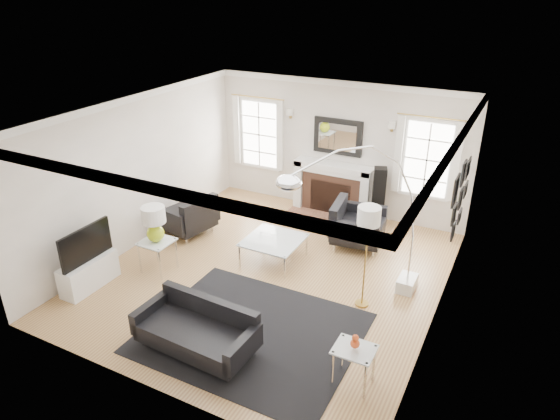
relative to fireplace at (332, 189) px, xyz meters
The scene contains 25 objects.
floor 2.84m from the fireplace, 90.00° to the right, with size 6.00×6.00×0.00m, color #93623D.
back_wall 0.88m from the fireplace, 90.00° to the left, with size 5.50×0.04×2.80m, color silver.
front_wall 5.85m from the fireplace, 90.00° to the right, with size 5.50×0.04×2.80m, color silver.
left_wall 4.01m from the fireplace, 134.58° to the right, with size 0.04×6.00×2.80m, color silver.
right_wall 4.01m from the fireplace, 45.42° to the right, with size 0.04×6.00×2.80m, color silver.
ceiling 3.59m from the fireplace, 90.00° to the right, with size 5.50×6.00×0.02m, color white.
crown_molding 3.55m from the fireplace, 90.00° to the right, with size 5.50×6.00×0.12m, color white.
fireplace is the anchor object (origin of this frame).
mantel_mirror 1.12m from the fireplace, 90.00° to the left, with size 1.05×0.07×0.75m.
window_left 2.07m from the fireplace, behind, with size 1.24×0.15×1.62m.
window_right 2.07m from the fireplace, ahead, with size 1.24×0.15×1.62m.
gallery_wall 3.26m from the fireplace, 28.83° to the right, with size 0.04×1.73×1.29m.
tv_unit 5.12m from the fireplace, 118.55° to the right, with size 0.35×1.00×1.09m.
area_rug 4.37m from the fireplace, 83.13° to the right, with size 2.95×2.45×0.01m, color black.
sofa 4.91m from the fireplace, 89.64° to the right, with size 1.71×0.84×0.55m.
armchair_left 3.07m from the fireplace, 134.09° to the right, with size 1.07×1.16×0.67m.
armchair_right 1.46m from the fireplace, 50.95° to the right, with size 1.05×1.14×0.69m.
coffee_table 2.39m from the fireplace, 93.76° to the right, with size 0.97×0.97×0.43m.
side_table_left 3.99m from the fireplace, 116.41° to the right, with size 0.52×0.52×0.57m.
nesting_table 5.05m from the fireplace, 65.12° to the right, with size 0.50×0.42×0.55m.
gourd_lamp 4.01m from the fireplace, 116.41° to the right, with size 0.40×0.40×0.64m.
orange_vase 5.05m from the fireplace, 65.12° to the right, with size 0.12×0.12×0.19m.
arc_floor_lamp 3.30m from the fireplace, 63.08° to the right, with size 1.84×1.70×2.60m.
stick_floor_lamp 3.50m from the fireplace, 60.00° to the right, with size 0.34×0.34×1.67m.
speaker_tower 1.06m from the fireplace, ahead, with size 0.25×0.25×1.24m, color black.
Camera 1 is at (3.50, -6.43, 4.63)m, focal length 32.00 mm.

